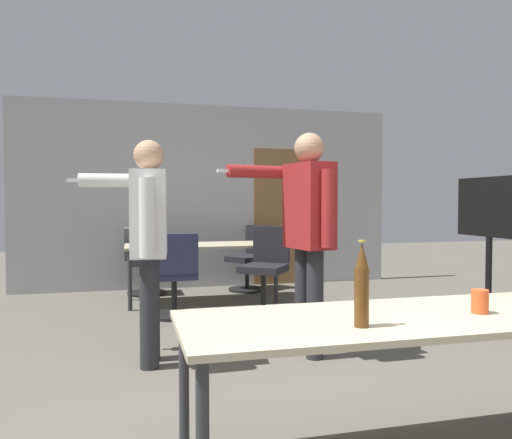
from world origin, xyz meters
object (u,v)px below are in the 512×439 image
Objects in this scene: office_chair_side_rolled at (141,264)px; beer_bottle at (362,286)px; person_far_watching at (307,221)px; drink_cup at (480,301)px; office_chair_far_right at (250,260)px; tv_screen at (489,241)px; office_chair_near_pushed at (175,278)px; person_center_tall at (147,230)px; office_chair_far_left at (266,271)px.

office_chair_side_rolled is 5.03m from beer_bottle.
person_far_watching is 1.81m from drink_cup.
beer_bottle reaches higher than office_chair_far_right.
tv_screen is 3.20m from office_chair_near_pushed.
office_chair_far_right is (1.53, 2.96, -0.61)m from person_center_tall.
person_center_tall is at bearing 112.64° from beer_bottle.
person_center_tall reaches higher than tv_screen.
beer_bottle is at bearing 8.93° from office_chair_side_rolled.
person_far_watching is 1.05× the size of person_center_tall.
person_center_tall is 2.14m from beer_bottle.
person_center_tall is 15.21× the size of drink_cup.
person_far_watching is (-1.98, -0.31, 0.22)m from tv_screen.
drink_cup is (0.22, -1.77, -0.32)m from person_far_watching.
tv_screen is 1.64× the size of office_chair_far_right.
office_chair_far_left is 2.59× the size of beer_bottle.
office_chair_far_right is at bearing 89.49° from drink_cup.
office_chair_side_rolled is at bearing -10.25° from office_chair_far_left.
drink_cup is (1.48, -1.87, -0.25)m from person_center_tall.
office_chair_near_pushed is (0.33, 1.48, -0.60)m from person_center_tall.
office_chair_near_pushed is (-0.93, 1.57, -0.66)m from person_far_watching.
office_chair_far_left is at bearing 43.38° from office_chair_side_rolled.
drink_cup is at bearing 16.54° from office_chair_side_rolled.
office_chair_far_left is 1.96m from office_chair_side_rolled.
office_chair_far_left reaches higher than office_chair_near_pushed.
office_chair_near_pushed reaches higher than office_chair_far_right.
office_chair_near_pushed is at bearing 11.84° from office_chair_side_rolled.
person_far_watching reaches higher than beer_bottle.
beer_bottle is (0.49, -3.44, 0.47)m from office_chair_near_pushed.
office_chair_side_rolled is at bearing 5.09° from person_center_tall.
office_chair_near_pushed is at bearing 40.31° from office_chair_far_left.
office_chair_near_pushed is 1.02× the size of office_chair_side_rolled.
beer_bottle is at bearing 155.16° from person_far_watching.
tv_screen is 0.83× the size of person_far_watching.
person_center_tall is 2.15m from office_chair_far_left.
office_chair_side_rolled is at bearing 106.93° from drink_cup.
office_chair_side_rolled is 5.07m from drink_cup.
tv_screen is 3.26m from beer_bottle.
office_chair_far_right reaches higher than drink_cup.
office_chair_far_left reaches higher than office_chair_far_right.
office_chair_side_rolled is at bearing -130.45° from tv_screen.
tv_screen is 4.04× the size of beer_bottle.
person_far_watching is at bearing 76.75° from beer_bottle.
office_chair_far_right is at bearing 89.17° from office_chair_side_rolled.
tv_screen is at bearing -92.62° from person_far_watching.
office_chair_near_pushed is 1.53m from office_chair_side_rolled.
office_chair_far_left is 3.59m from beer_bottle.
person_far_watching is at bearing -89.19° from person_center_tall.
office_chair_far_right is at bearing 49.39° from office_chair_near_pushed.
tv_screen reaches higher than office_chair_near_pushed.
office_chair_near_pushed is at bearing 104.20° from office_chair_far_right.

